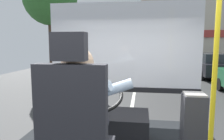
% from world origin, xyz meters
% --- Properties ---
extents(ground, '(18.00, 44.00, 0.06)m').
position_xyz_m(ground, '(0.00, 8.80, -0.02)').
color(ground, '#383838').
extents(bus_driver, '(0.79, 0.56, 0.77)m').
position_xyz_m(bus_driver, '(-0.15, -0.36, 1.58)').
color(bus_driver, '#282833').
rests_on(bus_driver, driver_seat).
extents(steering_console, '(1.10, 1.00, 0.86)m').
position_xyz_m(steering_console, '(-0.15, 0.67, 1.03)').
color(steering_console, black).
rests_on(steering_console, bus_floor).
extents(handrail_pole, '(0.04, 0.04, 2.08)m').
position_xyz_m(handrail_pole, '(0.95, 0.09, 1.84)').
color(handrail_pole, yellow).
rests_on(handrail_pole, bus_floor).
extents(fare_box, '(0.25, 0.24, 0.72)m').
position_xyz_m(fare_box, '(0.90, 0.56, 1.16)').
color(fare_box, '#333338').
rests_on(fare_box, bus_floor).
extents(windshield_panel, '(2.50, 0.08, 1.48)m').
position_xyz_m(windshield_panel, '(0.00, 1.62, 1.84)').
color(windshield_panel, white).
extents(shop_building, '(10.66, 5.03, 7.70)m').
position_xyz_m(shop_building, '(5.45, 19.56, 3.85)').
color(shop_building, '#BCB29E').
rests_on(shop_building, ground).
extents(parked_car_black, '(1.86, 4.22, 1.47)m').
position_xyz_m(parked_car_black, '(4.52, 11.68, 0.76)').
color(parked_car_black, black).
rests_on(parked_car_black, ground).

